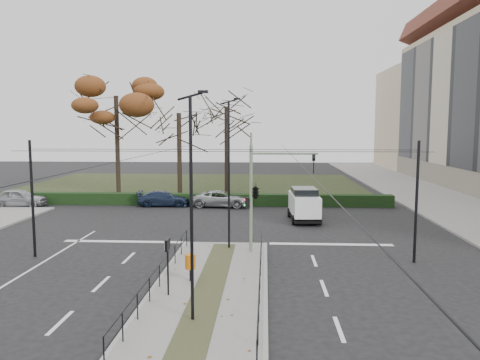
# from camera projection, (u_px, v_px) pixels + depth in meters

# --- Properties ---
(ground) EXTENTS (140.00, 140.00, 0.00)m
(ground) POSITION_uv_depth(u_px,v_px,m) (216.00, 271.00, 21.59)
(ground) COLOR black
(ground) RESTS_ON ground
(median_island) EXTENTS (4.40, 15.00, 0.14)m
(median_island) POSITION_uv_depth(u_px,v_px,m) (210.00, 288.00, 19.11)
(median_island) COLOR slate
(median_island) RESTS_ON ground
(sidewalk_east) EXTENTS (8.00, 90.00, 0.14)m
(sidewalk_east) POSITION_uv_depth(u_px,v_px,m) (439.00, 200.00, 42.45)
(sidewalk_east) COLOR slate
(sidewalk_east) RESTS_ON ground
(park) EXTENTS (38.00, 26.00, 0.10)m
(park) POSITION_uv_depth(u_px,v_px,m) (194.00, 185.00, 53.67)
(park) COLOR black
(park) RESTS_ON ground
(hedge) EXTENTS (38.00, 1.00, 1.00)m
(hedge) POSITION_uv_depth(u_px,v_px,m) (170.00, 199.00, 40.32)
(hedge) COLOR black
(hedge) RESTS_ON ground
(median_railing) EXTENTS (4.14, 13.24, 0.92)m
(median_railing) POSITION_uv_depth(u_px,v_px,m) (209.00, 267.00, 18.91)
(median_railing) COLOR black
(median_railing) RESTS_ON median_island
(catenary) EXTENTS (20.00, 34.00, 6.00)m
(catenary) POSITION_uv_depth(u_px,v_px,m) (219.00, 193.00, 22.83)
(catenary) COLOR black
(catenary) RESTS_ON ground
(traffic_light) EXTENTS (3.79, 2.16, 5.58)m
(traffic_light) POSITION_uv_depth(u_px,v_px,m) (257.00, 190.00, 24.31)
(traffic_light) COLOR slate
(traffic_light) RESTS_ON median_island
(litter_bin) EXTENTS (0.45, 0.45, 1.15)m
(litter_bin) POSITION_uv_depth(u_px,v_px,m) (190.00, 262.00, 19.75)
(litter_bin) COLOR black
(litter_bin) RESTS_ON median_island
(info_panel) EXTENTS (0.13, 0.58, 2.22)m
(info_panel) POSITION_uv_depth(u_px,v_px,m) (167.00, 251.00, 17.98)
(info_panel) COLOR black
(info_panel) RESTS_ON median_island
(streetlamp_median_near) EXTENTS (0.64, 0.13, 7.65)m
(streetlamp_median_near) POSITION_uv_depth(u_px,v_px,m) (192.00, 206.00, 15.38)
(streetlamp_median_near) COLOR black
(streetlamp_median_near) RESTS_ON median_island
(streetlamp_median_far) EXTENTS (0.67, 0.14, 8.02)m
(streetlamp_median_far) POSITION_uv_depth(u_px,v_px,m) (229.00, 173.00, 24.86)
(streetlamp_median_far) COLOR black
(streetlamp_median_far) RESTS_ON median_island
(parked_car_first) EXTENTS (4.65, 2.22, 1.53)m
(parked_car_first) POSITION_uv_depth(u_px,v_px,m) (19.00, 198.00, 39.25)
(parked_car_first) COLOR #94969B
(parked_car_first) RESTS_ON ground
(parked_car_third) EXTENTS (4.53, 2.07, 1.29)m
(parked_car_third) POSITION_uv_depth(u_px,v_px,m) (164.00, 198.00, 39.73)
(parked_car_third) COLOR #1B2740
(parked_car_third) RESTS_ON ground
(parked_car_fourth) EXTENTS (5.00, 2.51, 1.36)m
(parked_car_fourth) POSITION_uv_depth(u_px,v_px,m) (222.00, 199.00, 39.37)
(parked_car_fourth) COLOR #94969B
(parked_car_fourth) RESTS_ON ground
(white_van) EXTENTS (2.21, 4.47, 2.36)m
(white_van) POSITION_uv_depth(u_px,v_px,m) (304.00, 204.00, 33.36)
(white_van) COLOR white
(white_van) RESTS_ON ground
(rust_tree) EXTENTS (10.15, 10.15, 12.72)m
(rust_tree) POSITION_uv_depth(u_px,v_px,m) (116.00, 96.00, 46.09)
(rust_tree) COLOR black
(rust_tree) RESTS_ON park
(bare_tree_center) EXTENTS (6.92, 6.92, 11.50)m
(bare_tree_center) POSITION_uv_depth(u_px,v_px,m) (227.00, 113.00, 46.98)
(bare_tree_center) COLOR black
(bare_tree_center) RESTS_ON park
(bare_tree_near) EXTENTS (6.21, 6.21, 10.51)m
(bare_tree_near) POSITION_uv_depth(u_px,v_px,m) (179.00, 119.00, 43.65)
(bare_tree_near) COLOR black
(bare_tree_near) RESTS_ON park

